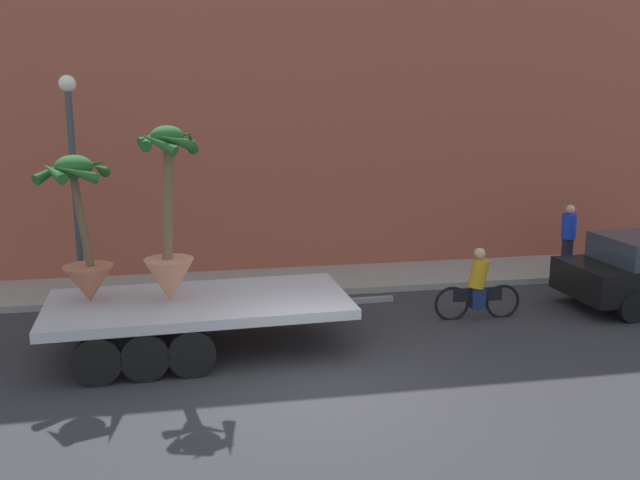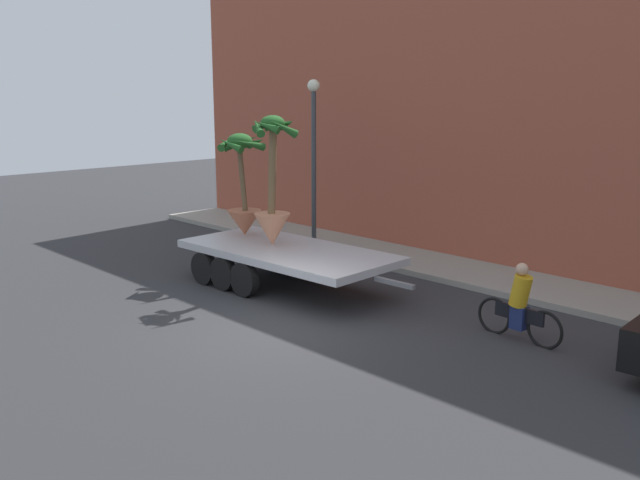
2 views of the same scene
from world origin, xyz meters
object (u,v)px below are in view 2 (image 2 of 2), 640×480
at_px(flatbed_trailer, 281,255).
at_px(potted_palm_rear, 243,191).
at_px(cyclist, 520,306).
at_px(street_lamp, 314,141).
at_px(potted_palm_middle, 273,195).

bearing_deg(flatbed_trailer, potted_palm_rear, 172.43).
bearing_deg(cyclist, flatbed_trailer, -172.43).
height_order(potted_palm_rear, street_lamp, street_lamp).
bearing_deg(street_lamp, potted_palm_middle, -58.60).
relative_size(cyclist, street_lamp, 0.38).
bearing_deg(cyclist, potted_palm_rear, -175.81).
distance_m(potted_palm_middle, cyclist, 6.44).
xyz_separation_m(flatbed_trailer, cyclist, (5.96, 0.79, -0.10)).
xyz_separation_m(cyclist, street_lamp, (-8.20, 2.47, 2.56)).
bearing_deg(cyclist, potted_palm_middle, -172.39).
bearing_deg(potted_palm_middle, cyclist, 7.61).
relative_size(flatbed_trailer, street_lamp, 1.33).
relative_size(potted_palm_rear, street_lamp, 0.54).
distance_m(potted_palm_rear, potted_palm_middle, 1.51).
relative_size(potted_palm_middle, cyclist, 1.69).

